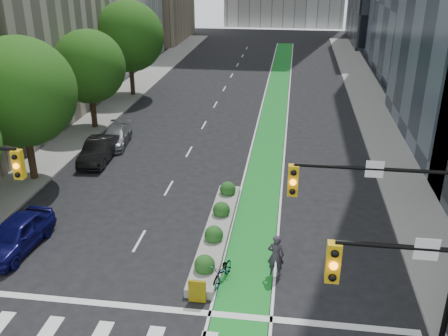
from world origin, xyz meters
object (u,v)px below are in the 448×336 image
(median_planter, at_px, (217,229))
(parked_car_left_far, at_px, (116,137))
(cyclist, at_px, (276,255))
(parked_car_left_near, at_px, (16,235))
(bicycle, at_px, (223,272))
(parked_car_left_mid, at_px, (99,150))

(median_planter, distance_m, parked_car_left_far, 14.81)
(cyclist, bearing_deg, median_planter, -42.78)
(parked_car_left_far, bearing_deg, parked_car_left_near, -96.96)
(bicycle, distance_m, parked_car_left_far, 18.27)
(cyclist, distance_m, parked_car_left_far, 18.96)
(median_planter, xyz_separation_m, bicycle, (0.80, -3.69, 0.12))
(bicycle, height_order, parked_car_left_mid, parked_car_left_mid)
(bicycle, xyz_separation_m, parked_car_left_mid, (-10.15, 12.16, 0.27))
(parked_car_left_mid, bearing_deg, parked_car_left_far, 84.99)
(median_planter, bearing_deg, parked_car_left_near, -164.39)
(parked_car_left_far, bearing_deg, cyclist, -57.06)
(parked_car_left_near, bearing_deg, parked_car_left_far, 94.43)
(bicycle, relative_size, parked_car_left_far, 0.42)
(median_planter, xyz_separation_m, parked_car_left_far, (-9.25, 11.57, 0.27))
(parked_car_left_mid, distance_m, parked_car_left_far, 3.10)
(parked_car_left_near, distance_m, parked_car_left_mid, 11.03)
(bicycle, height_order, parked_car_left_far, parked_car_left_far)
(cyclist, bearing_deg, bicycle, 21.09)
(median_planter, xyz_separation_m, parked_car_left_mid, (-9.35, 8.47, 0.39))
(cyclist, xyz_separation_m, parked_car_left_near, (-12.16, 0.33, -0.19))
(bicycle, xyz_separation_m, parked_car_left_near, (-9.96, 1.13, 0.30))
(bicycle, bearing_deg, parked_car_left_near, -171.87)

